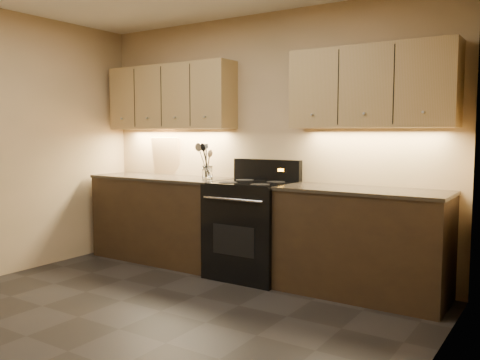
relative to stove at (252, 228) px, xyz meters
name	(u,v)px	position (x,y,z in m)	size (l,w,h in m)	color
floor	(119,329)	(-0.08, -1.68, -0.48)	(4.00, 4.00, 0.00)	black
wall_back	(262,143)	(-0.08, 0.32, 0.82)	(4.00, 0.04, 2.60)	tan
wall_right	(407,155)	(1.92, -1.68, 0.82)	(0.04, 4.00, 2.60)	tan
counter_left	(163,218)	(-1.18, 0.02, -0.01)	(1.62, 0.62, 0.93)	black
counter_right	(362,242)	(1.10, 0.02, -0.01)	(1.46, 0.62, 0.93)	black
stove	(252,228)	(0.00, 0.00, 0.00)	(0.76, 0.68, 1.14)	black
upper_cab_left	(170,97)	(-1.18, 0.17, 1.32)	(1.60, 0.30, 0.70)	#A28151
upper_cab_right	(371,87)	(1.10, 0.17, 1.32)	(1.44, 0.30, 0.70)	#A28151
outlet_plate	(166,158)	(-1.38, 0.31, 0.64)	(0.09, 0.01, 0.12)	#B2B5BA
utensil_crock	(207,173)	(-0.59, 0.06, 0.51)	(0.13, 0.13, 0.14)	white
cutting_board	(166,156)	(-1.34, 0.27, 0.66)	(0.34, 0.02, 0.43)	tan
wooden_spoon	(206,164)	(-0.61, 0.06, 0.61)	(0.06, 0.06, 0.28)	tan
black_spoon	(209,160)	(-0.58, 0.08, 0.64)	(0.06, 0.06, 0.35)	black
black_turner	(206,159)	(-0.59, 0.04, 0.65)	(0.08, 0.08, 0.37)	black
steel_spatula	(210,160)	(-0.56, 0.06, 0.64)	(0.08, 0.08, 0.36)	silver
steel_skimmer	(208,160)	(-0.57, 0.05, 0.64)	(0.09, 0.09, 0.35)	silver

